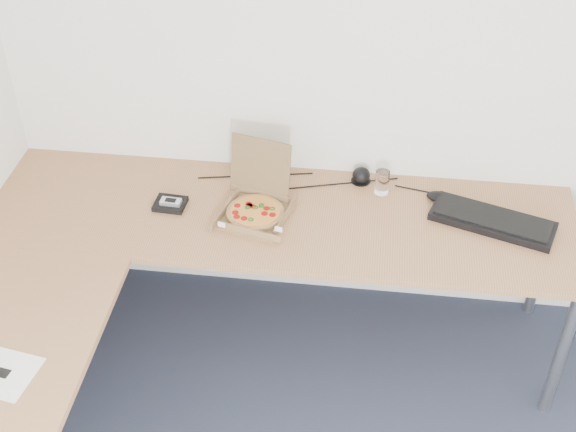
# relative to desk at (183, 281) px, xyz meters

# --- Properties ---
(room_shell) EXTENTS (3.50, 3.50, 2.50)m
(room_shell) POSITION_rel_desk_xyz_m (0.82, -0.97, 0.55)
(room_shell) COLOR white
(room_shell) RESTS_ON ground
(desk) EXTENTS (2.50, 2.20, 0.73)m
(desk) POSITION_rel_desk_xyz_m (0.00, 0.00, 0.00)
(desk) COLOR #AB7449
(desk) RESTS_ON ground
(pizza_box) EXTENTS (0.27, 0.32, 0.28)m
(pizza_box) POSITION_rel_desk_xyz_m (0.22, 0.42, 0.06)
(pizza_box) COLOR olive
(pizza_box) RESTS_ON desk
(drinking_glass) EXTENTS (0.06, 0.06, 0.11)m
(drinking_glass) POSITION_rel_desk_xyz_m (0.75, 0.64, 0.08)
(drinking_glass) COLOR white
(drinking_glass) RESTS_ON desk
(keyboard) EXTENTS (0.54, 0.33, 0.03)m
(keyboard) POSITION_rel_desk_xyz_m (1.21, 0.47, 0.05)
(keyboard) COLOR black
(keyboard) RESTS_ON desk
(mouse) EXTENTS (0.11, 0.08, 0.03)m
(mouse) POSITION_rel_desk_xyz_m (0.99, 0.61, 0.05)
(mouse) COLOR black
(mouse) RESTS_ON desk
(wallet) EXTENTS (0.14, 0.12, 0.02)m
(wallet) POSITION_rel_desk_xyz_m (-0.15, 0.42, 0.04)
(wallet) COLOR black
(wallet) RESTS_ON desk
(phone) EXTENTS (0.09, 0.05, 0.02)m
(phone) POSITION_rel_desk_xyz_m (-0.14, 0.41, 0.06)
(phone) COLOR #B2B5BA
(phone) RESTS_ON wallet
(dome_speaker) EXTENTS (0.09, 0.09, 0.07)m
(dome_speaker) POSITION_rel_desk_xyz_m (0.65, 0.71, 0.07)
(dome_speaker) COLOR black
(dome_speaker) RESTS_ON desk
(cable_bundle) EXTENTS (0.62, 0.13, 0.01)m
(cable_bundle) POSITION_rel_desk_xyz_m (0.54, 0.66, 0.03)
(cable_bundle) COLOR black
(cable_bundle) RESTS_ON desk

